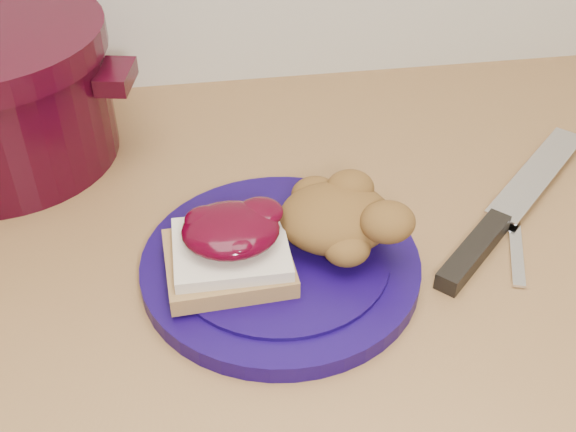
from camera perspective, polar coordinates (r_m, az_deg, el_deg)
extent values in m
cylinder|color=#10043E|center=(0.67, -0.59, -3.92)|extent=(0.27, 0.27, 0.02)
cube|color=olive|center=(0.64, -4.73, -3.69)|extent=(0.11, 0.10, 0.02)
cube|color=beige|center=(0.63, -4.55, -2.61)|extent=(0.10, 0.09, 0.01)
ellipsoid|color=#33010E|center=(0.62, -4.56, -1.10)|extent=(0.09, 0.08, 0.03)
ellipsoid|color=brown|center=(0.66, 3.77, -0.15)|extent=(0.11, 0.10, 0.05)
cube|color=black|center=(0.70, 14.47, -2.69)|extent=(0.10, 0.10, 0.02)
cube|color=silver|center=(0.82, 19.16, 3.29)|extent=(0.16, 0.16, 0.00)
cube|color=silver|center=(0.74, 17.50, -1.33)|extent=(0.06, 0.15, 0.00)
cube|color=black|center=(0.79, -13.46, 10.66)|extent=(0.05, 0.06, 0.02)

